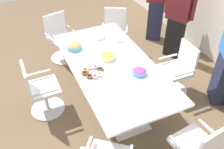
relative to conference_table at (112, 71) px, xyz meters
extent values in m
cube|color=brown|center=(0.00, 0.00, -0.63)|extent=(10.00, 10.00, 0.01)
cube|color=white|center=(0.00, 0.00, 0.10)|extent=(2.40, 1.20, 0.04)
cube|color=silver|center=(-0.55, 0.00, -0.61)|extent=(0.56, 0.56, 0.02)
cylinder|color=silver|center=(-0.55, 0.00, -0.26)|extent=(0.09, 0.09, 0.69)
cube|color=silver|center=(0.55, 0.00, -0.61)|extent=(0.56, 0.56, 0.02)
cylinder|color=silver|center=(0.55, 0.00, -0.26)|extent=(0.09, 0.09, 0.69)
cube|color=white|center=(1.53, 0.39, -0.17)|extent=(0.51, 0.51, 0.06)
cube|color=white|center=(1.74, 0.41, 0.07)|extent=(0.09, 0.44, 0.42)
cube|color=silver|center=(1.56, 0.15, -0.05)|extent=(0.37, 0.07, 0.02)
cube|color=silver|center=(1.50, 0.63, -0.05)|extent=(0.37, 0.07, 0.02)
cylinder|color=silver|center=(0.24, 1.04, -0.61)|extent=(0.56, 0.56, 0.02)
cylinder|color=silver|center=(0.24, 1.04, -0.40)|extent=(0.05, 0.05, 0.41)
cube|color=white|center=(0.24, 1.04, -0.17)|extent=(0.47, 0.47, 0.06)
cube|color=white|center=(0.24, 1.25, 0.07)|extent=(0.44, 0.05, 0.42)
cube|color=silver|center=(0.48, 1.03, -0.05)|extent=(0.04, 0.37, 0.02)
cube|color=silver|center=(-0.01, 1.05, -0.05)|extent=(0.04, 0.37, 0.02)
cylinder|color=silver|center=(-1.30, 0.65, -0.61)|extent=(0.73, 0.73, 0.02)
cylinder|color=silver|center=(-1.30, 0.65, -0.40)|extent=(0.05, 0.05, 0.41)
cube|color=white|center=(-1.30, 0.65, -0.17)|extent=(0.63, 0.63, 0.06)
cube|color=white|center=(-1.48, 0.75, 0.07)|extent=(0.25, 0.40, 0.42)
cube|color=silver|center=(-1.18, 0.86, -0.05)|extent=(0.34, 0.21, 0.02)
cube|color=silver|center=(-1.41, 0.44, -0.05)|extent=(0.34, 0.21, 0.02)
cylinder|color=silver|center=(-1.53, -0.39, -0.61)|extent=(0.65, 0.65, 0.02)
cylinder|color=silver|center=(-1.53, -0.39, -0.40)|extent=(0.05, 0.05, 0.41)
cube|color=white|center=(-1.53, -0.39, -0.17)|extent=(0.55, 0.55, 0.06)
cube|color=white|center=(-1.74, -0.44, 0.07)|extent=(0.14, 0.44, 0.42)
cube|color=silver|center=(-1.59, -0.15, -0.05)|extent=(0.37, 0.11, 0.02)
cube|color=silver|center=(-1.48, -0.63, -0.05)|extent=(0.37, 0.11, 0.02)
cylinder|color=silver|center=(-0.24, -1.04, -0.61)|extent=(0.54, 0.54, 0.02)
cylinder|color=silver|center=(-0.24, -1.04, -0.40)|extent=(0.05, 0.05, 0.41)
cube|color=white|center=(-0.24, -1.04, -0.17)|extent=(0.46, 0.46, 0.06)
cube|color=white|center=(-0.24, -1.25, 0.07)|extent=(0.44, 0.04, 0.42)
cube|color=silver|center=(-0.48, -1.04, -0.05)|extent=(0.03, 0.37, 0.02)
cube|color=silver|center=(0.01, -1.04, -0.05)|extent=(0.03, 0.37, 0.02)
cube|color=#232842|center=(-1.44, 1.71, -0.18)|extent=(0.35, 0.38, 0.89)
cube|color=black|center=(-0.70, 1.70, -0.21)|extent=(0.38, 0.32, 0.83)
cube|color=maroon|center=(-0.70, 1.70, 0.53)|extent=(0.49, 0.39, 0.65)
cylinder|color=maroon|center=(-0.46, 1.82, 0.56)|extent=(0.11, 0.11, 0.59)
cube|color=#232842|center=(0.71, 1.60, -0.18)|extent=(0.38, 0.33, 0.89)
cylinder|color=#4C9EC6|center=(0.37, 0.26, 0.15)|extent=(0.22, 0.22, 0.06)
ellipsoid|color=#9E3D8E|center=(0.37, 0.26, 0.18)|extent=(0.19, 0.19, 0.05)
cylinder|color=beige|center=(-0.17, 0.00, 0.15)|extent=(0.24, 0.24, 0.06)
ellipsoid|color=yellow|center=(-0.17, 0.00, 0.18)|extent=(0.21, 0.21, 0.05)
cylinder|color=#4C9EC6|center=(-0.64, -0.39, 0.16)|extent=(0.24, 0.24, 0.07)
ellipsoid|color=tan|center=(-0.64, -0.39, 0.19)|extent=(0.21, 0.21, 0.06)
cylinder|color=white|center=(0.07, -0.34, 0.13)|extent=(0.33, 0.33, 0.01)
torus|color=pink|center=(0.19, -0.35, 0.15)|extent=(0.11, 0.11, 0.03)
torus|color=white|center=(0.17, -0.27, 0.15)|extent=(0.11, 0.11, 0.03)
torus|color=brown|center=(0.07, -0.22, 0.15)|extent=(0.11, 0.11, 0.03)
torus|color=pink|center=(-0.02, -0.27, 0.15)|extent=(0.11, 0.11, 0.03)
torus|color=white|center=(-0.04, -0.33, 0.15)|extent=(0.11, 0.11, 0.03)
torus|color=tan|center=(-0.01, -0.42, 0.15)|extent=(0.11, 0.11, 0.03)
torus|color=brown|center=(0.06, -0.46, 0.15)|extent=(0.11, 0.11, 0.03)
torus|color=brown|center=(0.16, -0.42, 0.15)|extent=(0.11, 0.11, 0.03)
cylinder|color=white|center=(-0.81, 0.10, 0.13)|extent=(0.24, 0.24, 0.01)
cylinder|color=silver|center=(-0.81, 0.10, 0.13)|extent=(0.24, 0.24, 0.01)
cylinder|color=white|center=(-0.81, 0.10, 0.14)|extent=(0.24, 0.24, 0.01)
cylinder|color=silver|center=(-0.81, 0.10, 0.15)|extent=(0.24, 0.24, 0.01)
cylinder|color=white|center=(-0.81, 0.10, 0.15)|extent=(0.24, 0.24, 0.01)
cylinder|color=silver|center=(-0.81, 0.10, 0.16)|extent=(0.24, 0.24, 0.01)
cylinder|color=white|center=(-0.81, 0.10, 0.16)|extent=(0.24, 0.24, 0.01)
cube|color=white|center=(-0.58, 0.39, 0.15)|extent=(0.14, 0.14, 0.05)
camera|label=1|loc=(2.81, -1.28, 2.43)|focal=40.72mm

